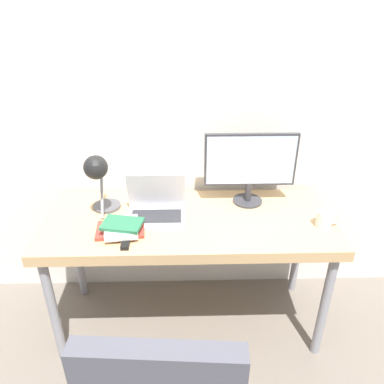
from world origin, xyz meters
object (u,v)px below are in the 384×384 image
at_px(laptop, 156,209).
at_px(book_stack, 121,228).
at_px(mug, 325,219).
at_px(monitor, 250,164).
at_px(desk_lamp, 98,175).

relative_size(laptop, book_stack, 1.23).
bearing_deg(mug, book_stack, -178.26).
distance_m(book_stack, mug, 1.05).
relative_size(laptop, monitor, 0.62).
bearing_deg(laptop, monitor, 16.19).
bearing_deg(book_stack, desk_lamp, 129.09).
bearing_deg(mug, laptop, 172.05).
xyz_separation_m(monitor, desk_lamp, (-0.81, -0.16, 0.02)).
xyz_separation_m(monitor, book_stack, (-0.69, -0.31, -0.21)).
relative_size(laptop, mug, 2.57).
xyz_separation_m(laptop, mug, (0.88, -0.12, -0.00)).
distance_m(monitor, book_stack, 0.79).
xyz_separation_m(laptop, book_stack, (-0.17, -0.16, -0.02)).
distance_m(desk_lamp, mug, 1.20).
relative_size(monitor, mug, 4.17).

